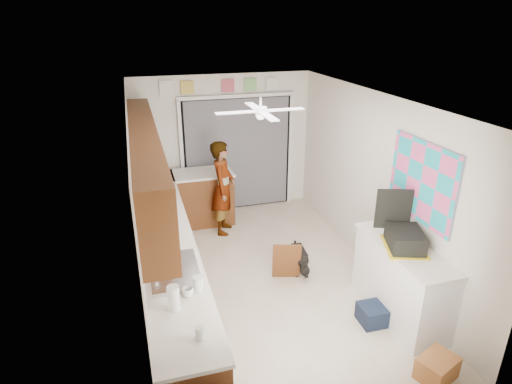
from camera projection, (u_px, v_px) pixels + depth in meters
floor at (264, 278)px, 6.02m from camera, size 5.00×5.00×0.00m
ceiling at (265, 99)px, 5.07m from camera, size 5.00×5.00×0.00m
wall_back at (224, 145)px, 7.76m from camera, size 3.20×0.00×3.20m
wall_front at (360, 317)px, 3.33m from camera, size 3.20×0.00×3.20m
wall_left at (138, 211)px, 5.13m from camera, size 0.00×5.00×5.00m
wall_right at (374, 184)px, 5.96m from camera, size 0.00×5.00×5.00m
left_base_cabinets at (168, 264)px, 5.51m from camera, size 0.60×4.80×0.90m
left_countertop at (166, 232)px, 5.34m from camera, size 0.62×4.80×0.04m
upper_cabinets at (146, 161)px, 5.14m from camera, size 0.32×4.00×0.80m
sink_basin at (175, 272)px, 4.43m from camera, size 0.50×0.76×0.06m
faucet at (155, 267)px, 4.35m from camera, size 0.03×0.03×0.22m
peninsula_base at (203, 198)px, 7.49m from camera, size 1.00×0.60×0.90m
peninsula_top at (202, 173)px, 7.31m from camera, size 1.04×0.64×0.04m
back_opening_recess at (238, 154)px, 7.88m from camera, size 2.00×0.06×2.10m
curtain_panel at (238, 155)px, 7.84m from camera, size 1.90×0.03×2.05m
door_trim_left at (182, 160)px, 7.58m from camera, size 0.06×0.04×2.10m
door_trim_right at (290, 150)px, 8.11m from camera, size 0.06×0.04×2.10m
door_trim_head at (237, 96)px, 7.44m from camera, size 2.10×0.04×0.06m
header_frame_0 at (187, 88)px, 7.18m from camera, size 0.22×0.02×0.22m
header_frame_2 at (228, 86)px, 7.36m from camera, size 0.22×0.02×0.22m
header_frame_3 at (250, 85)px, 7.46m from camera, size 0.22×0.02×0.22m
header_frame_4 at (272, 84)px, 7.57m from camera, size 0.22×0.02×0.22m
route66_sign at (166, 88)px, 7.09m from camera, size 0.22×0.02×0.26m
right_counter_base at (401, 283)px, 5.13m from camera, size 0.50×1.40×0.90m
right_counter_top at (405, 249)px, 4.95m from camera, size 0.54×1.44×0.04m
abstract_painting at (422, 182)px, 4.91m from camera, size 0.03×1.15×0.95m
ceiling_fan at (261, 111)px, 5.31m from camera, size 1.14×1.14×0.24m
microwave at (154, 183)px, 6.46m from camera, size 0.49×0.57×0.27m
soap_bottle at (151, 219)px, 5.26m from camera, size 0.14×0.14×0.33m
cup at (188, 292)px, 4.07m from camera, size 0.14×0.14×0.09m
jar_a at (198, 284)px, 4.14m from camera, size 0.13×0.13×0.14m
jar_b at (200, 333)px, 3.52m from camera, size 0.08×0.08×0.12m
paper_towel_roll at (173, 298)px, 3.86m from camera, size 0.12×0.12×0.24m
suitcase at (405, 239)px, 4.90m from camera, size 0.51×0.59×0.21m
suitcase_rim at (404, 247)px, 4.95m from camera, size 0.61×0.69×0.02m
suitcase_lid at (393, 209)px, 5.07m from camera, size 0.41×0.17×0.50m
cardboard_box at (437, 368)px, 4.32m from camera, size 0.47×0.41×0.24m
navy_crate at (375, 314)px, 5.11m from camera, size 0.38×0.32×0.23m
cabinet_door_panel at (287, 261)px, 5.88m from camera, size 0.41×0.25×0.58m
man at (223, 188)px, 7.03m from camera, size 0.57×0.68×1.59m
dog at (299, 259)px, 6.10m from camera, size 0.27×0.54×0.41m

